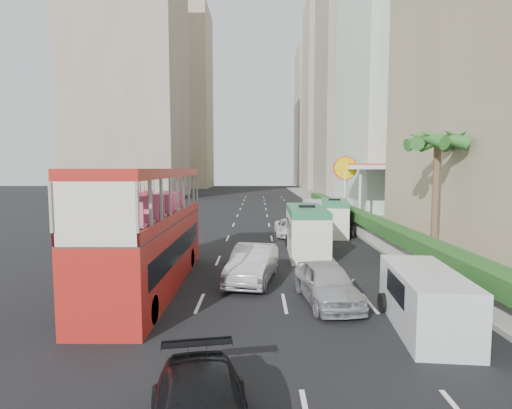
{
  "coord_description": "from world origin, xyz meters",
  "views": [
    {
      "loc": [
        -1.41,
        -16.62,
        5.07
      ],
      "look_at": [
        -1.5,
        4.0,
        3.2
      ],
      "focal_mm": 28.0,
      "sensor_mm": 36.0,
      "label": 1
    }
  ],
  "objects_px": {
    "van_asset": "(289,236)",
    "palm_tree": "(435,201)",
    "panel_van_far": "(318,211)",
    "minibus_near": "(306,230)",
    "minibus_far": "(334,217)",
    "shell_station": "(372,192)",
    "double_decker_bus": "(149,229)",
    "car_silver_lane_a": "(253,281)",
    "car_silver_lane_b": "(327,303)",
    "panel_van_near": "(425,300)"
  },
  "relations": [
    {
      "from": "van_asset",
      "to": "shell_station",
      "type": "xyz_separation_m",
      "value": [
        9.04,
        9.82,
        2.75
      ]
    },
    {
      "from": "panel_van_far",
      "to": "minibus_near",
      "type": "bearing_deg",
      "value": -107.9
    },
    {
      "from": "double_decker_bus",
      "to": "panel_van_near",
      "type": "height_order",
      "value": "double_decker_bus"
    },
    {
      "from": "minibus_far",
      "to": "panel_van_near",
      "type": "height_order",
      "value": "minibus_far"
    },
    {
      "from": "car_silver_lane_a",
      "to": "palm_tree",
      "type": "height_order",
      "value": "palm_tree"
    },
    {
      "from": "van_asset",
      "to": "shell_station",
      "type": "height_order",
      "value": "shell_station"
    },
    {
      "from": "panel_van_far",
      "to": "shell_station",
      "type": "distance_m",
      "value": 5.92
    },
    {
      "from": "car_silver_lane_a",
      "to": "palm_tree",
      "type": "bearing_deg",
      "value": 28.09
    },
    {
      "from": "van_asset",
      "to": "panel_van_far",
      "type": "distance_m",
      "value": 9.53
    },
    {
      "from": "car_silver_lane_b",
      "to": "shell_station",
      "type": "distance_m",
      "value": 26.55
    },
    {
      "from": "minibus_far",
      "to": "van_asset",
      "type": "bearing_deg",
      "value": -156.21
    },
    {
      "from": "double_decker_bus",
      "to": "minibus_far",
      "type": "bearing_deg",
      "value": 53.31
    },
    {
      "from": "minibus_near",
      "to": "panel_van_far",
      "type": "bearing_deg",
      "value": 80.3
    },
    {
      "from": "double_decker_bus",
      "to": "palm_tree",
      "type": "relative_size",
      "value": 1.72
    },
    {
      "from": "double_decker_bus",
      "to": "car_silver_lane_b",
      "type": "xyz_separation_m",
      "value": [
        7.21,
        -1.9,
        -2.53
      ]
    },
    {
      "from": "double_decker_bus",
      "to": "minibus_far",
      "type": "xyz_separation_m",
      "value": [
        10.5,
        14.1,
        -1.22
      ]
    },
    {
      "from": "panel_van_near",
      "to": "palm_tree",
      "type": "relative_size",
      "value": 0.73
    },
    {
      "from": "car_silver_lane_a",
      "to": "panel_van_near",
      "type": "relative_size",
      "value": 1.05
    },
    {
      "from": "double_decker_bus",
      "to": "panel_van_near",
      "type": "relative_size",
      "value": 2.37
    },
    {
      "from": "shell_station",
      "to": "minibus_far",
      "type": "bearing_deg",
      "value": -121.69
    },
    {
      "from": "minibus_far",
      "to": "car_silver_lane_a",
      "type": "bearing_deg",
      "value": -105.88
    },
    {
      "from": "minibus_near",
      "to": "van_asset",
      "type": "bearing_deg",
      "value": 96.16
    },
    {
      "from": "van_asset",
      "to": "palm_tree",
      "type": "relative_size",
      "value": 0.69
    },
    {
      "from": "minibus_far",
      "to": "shell_station",
      "type": "xyz_separation_m",
      "value": [
        5.5,
        8.9,
        1.44
      ]
    },
    {
      "from": "panel_van_near",
      "to": "minibus_near",
      "type": "bearing_deg",
      "value": 107.67
    },
    {
      "from": "double_decker_bus",
      "to": "panel_van_near",
      "type": "bearing_deg",
      "value": -23.74
    },
    {
      "from": "car_silver_lane_a",
      "to": "shell_station",
      "type": "height_order",
      "value": "shell_station"
    },
    {
      "from": "minibus_near",
      "to": "shell_station",
      "type": "xyz_separation_m",
      "value": [
        8.52,
        16.12,
        1.36
      ]
    },
    {
      "from": "car_silver_lane_a",
      "to": "minibus_far",
      "type": "xyz_separation_m",
      "value": [
        6.14,
        13.12,
        1.31
      ]
    },
    {
      "from": "panel_van_near",
      "to": "palm_tree",
      "type": "xyz_separation_m",
      "value": [
        3.92,
        8.34,
        2.45
      ]
    },
    {
      "from": "car_silver_lane_a",
      "to": "palm_tree",
      "type": "xyz_separation_m",
      "value": [
        9.43,
        3.02,
        3.38
      ]
    },
    {
      "from": "double_decker_bus",
      "to": "shell_station",
      "type": "xyz_separation_m",
      "value": [
        16.0,
        23.0,
        0.22
      ]
    },
    {
      "from": "car_silver_lane_b",
      "to": "shell_station",
      "type": "relative_size",
      "value": 0.56
    },
    {
      "from": "car_silver_lane_a",
      "to": "minibus_near",
      "type": "xyz_separation_m",
      "value": [
        3.11,
        5.9,
        1.39
      ]
    },
    {
      "from": "car_silver_lane_a",
      "to": "van_asset",
      "type": "height_order",
      "value": "car_silver_lane_a"
    },
    {
      "from": "panel_van_near",
      "to": "palm_tree",
      "type": "bearing_deg",
      "value": 70.43
    },
    {
      "from": "car_silver_lane_a",
      "to": "van_asset",
      "type": "bearing_deg",
      "value": 88.35
    },
    {
      "from": "minibus_far",
      "to": "shell_station",
      "type": "bearing_deg",
      "value": 67.51
    },
    {
      "from": "double_decker_bus",
      "to": "minibus_near",
      "type": "distance_m",
      "value": 10.23
    },
    {
      "from": "minibus_near",
      "to": "minibus_far",
      "type": "relative_size",
      "value": 1.06
    },
    {
      "from": "minibus_far",
      "to": "panel_van_far",
      "type": "relative_size",
      "value": 1.23
    },
    {
      "from": "minibus_near",
      "to": "shell_station",
      "type": "distance_m",
      "value": 18.28
    },
    {
      "from": "minibus_far",
      "to": "panel_van_near",
      "type": "bearing_deg",
      "value": -82.75
    },
    {
      "from": "van_asset",
      "to": "panel_van_near",
      "type": "xyz_separation_m",
      "value": [
        2.92,
        -17.52,
        0.93
      ]
    },
    {
      "from": "van_asset",
      "to": "palm_tree",
      "type": "height_order",
      "value": "palm_tree"
    },
    {
      "from": "panel_van_near",
      "to": "panel_van_far",
      "type": "distance_m",
      "value": 26.34
    },
    {
      "from": "car_silver_lane_b",
      "to": "minibus_far",
      "type": "bearing_deg",
      "value": 71.09
    },
    {
      "from": "van_asset",
      "to": "palm_tree",
      "type": "xyz_separation_m",
      "value": [
        6.84,
        -9.18,
        3.38
      ]
    },
    {
      "from": "car_silver_lane_a",
      "to": "minibus_far",
      "type": "distance_m",
      "value": 14.54
    },
    {
      "from": "van_asset",
      "to": "panel_van_far",
      "type": "relative_size",
      "value": 0.92
    }
  ]
}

